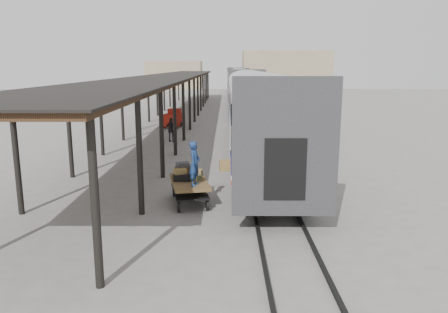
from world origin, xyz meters
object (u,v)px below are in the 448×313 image
pedestrian (171,130)px  porter (195,164)px  baggage_cart (189,186)px  luggage_tug (173,119)px

pedestrian → porter: bearing=106.3°
baggage_cart → pedestrian: bearing=88.1°
luggage_tug → baggage_cart: bearing=-65.4°
baggage_cart → porter: size_ratio=1.68×
baggage_cart → porter: bearing=-80.7°
luggage_tug → pedestrian: 6.98m
baggage_cart → pedestrian: size_ratio=1.64×
porter → pedestrian: size_ratio=0.98×
baggage_cart → pedestrian: (-2.30, 13.25, 0.15)m
porter → pedestrian: (-2.55, 13.90, -0.84)m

